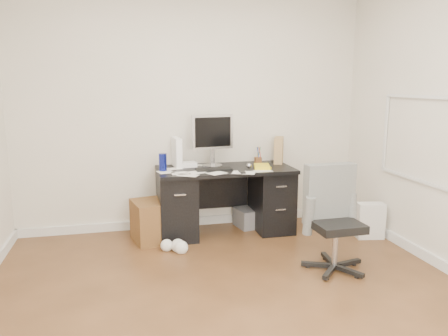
# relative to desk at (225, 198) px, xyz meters

# --- Properties ---
(ground) EXTENTS (4.00, 4.00, 0.00)m
(ground) POSITION_rel_desk_xyz_m (-0.30, -1.65, -0.40)
(ground) COLOR #492E17
(ground) RESTS_ON ground
(room_shell) EXTENTS (4.02, 4.02, 2.71)m
(room_shell) POSITION_rel_desk_xyz_m (-0.27, -1.62, 1.26)
(room_shell) COLOR silver
(room_shell) RESTS_ON ground
(desk) EXTENTS (1.50, 0.70, 0.75)m
(desk) POSITION_rel_desk_xyz_m (0.00, 0.00, 0.00)
(desk) COLOR black
(desk) RESTS_ON ground
(loose_papers) EXTENTS (1.10, 0.60, 0.00)m
(loose_papers) POSITION_rel_desk_xyz_m (-0.20, -0.05, 0.35)
(loose_papers) COLOR white
(loose_papers) RESTS_ON desk
(lcd_monitor) EXTENTS (0.51, 0.34, 0.60)m
(lcd_monitor) POSITION_rel_desk_xyz_m (-0.13, 0.10, 0.65)
(lcd_monitor) COLOR #B8B8BC
(lcd_monitor) RESTS_ON desk
(keyboard) EXTENTS (0.39, 0.13, 0.02)m
(keyboard) POSITION_rel_desk_xyz_m (-0.15, -0.11, 0.36)
(keyboard) COLOR black
(keyboard) RESTS_ON desk
(computer_mouse) EXTENTS (0.06, 0.06, 0.06)m
(computer_mouse) POSITION_rel_desk_xyz_m (0.25, -0.09, 0.38)
(computer_mouse) COLOR #B8B8BC
(computer_mouse) RESTS_ON desk
(travel_mug) EXTENTS (0.09, 0.09, 0.19)m
(travel_mug) POSITION_rel_desk_xyz_m (-0.69, -0.01, 0.45)
(travel_mug) COLOR navy
(travel_mug) RESTS_ON desk
(white_binder) EXTENTS (0.16, 0.29, 0.33)m
(white_binder) POSITION_rel_desk_xyz_m (-0.51, 0.20, 0.51)
(white_binder) COLOR white
(white_binder) RESTS_ON desk
(magazine_file) EXTENTS (0.22, 0.29, 0.30)m
(magazine_file) POSITION_rel_desk_xyz_m (0.69, 0.17, 0.50)
(magazine_file) COLOR #A87E51
(magazine_file) RESTS_ON desk
(pen_cup) EXTENTS (0.09, 0.09, 0.21)m
(pen_cup) POSITION_rel_desk_xyz_m (0.42, 0.11, 0.45)
(pen_cup) COLOR #5D301A
(pen_cup) RESTS_ON desk
(yellow_book) EXTENTS (0.23, 0.26, 0.04)m
(yellow_book) POSITION_rel_desk_xyz_m (0.40, -0.12, 0.37)
(yellow_book) COLOR yellow
(yellow_book) RESTS_ON desk
(paper_remote) EXTENTS (0.30, 0.27, 0.02)m
(paper_remote) POSITION_rel_desk_xyz_m (0.13, -0.30, 0.36)
(paper_remote) COLOR white
(paper_remote) RESTS_ON desk
(office_chair) EXTENTS (0.56, 0.56, 0.96)m
(office_chair) POSITION_rel_desk_xyz_m (0.73, -1.22, 0.08)
(office_chair) COLOR #565856
(office_chair) RESTS_ON ground
(pc_tower) EXTENTS (0.36, 0.52, 0.48)m
(pc_tower) POSITION_rel_desk_xyz_m (0.74, 0.06, -0.16)
(pc_tower) COLOR #AEAA9D
(pc_tower) RESTS_ON ground
(shopping_bag) EXTENTS (0.32, 0.26, 0.39)m
(shopping_bag) POSITION_rel_desk_xyz_m (1.51, -0.55, -0.20)
(shopping_bag) COLOR silver
(shopping_bag) RESTS_ON ground
(wicker_basket) EXTENTS (0.52, 0.52, 0.44)m
(wicker_basket) POSITION_rel_desk_xyz_m (-0.80, -0.08, -0.18)
(wicker_basket) COLOR #4B3516
(wicker_basket) RESTS_ON ground
(desk_printer) EXTENTS (0.43, 0.38, 0.22)m
(desk_printer) POSITION_rel_desk_xyz_m (0.37, 0.15, -0.29)
(desk_printer) COLOR slate
(desk_printer) RESTS_ON ground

